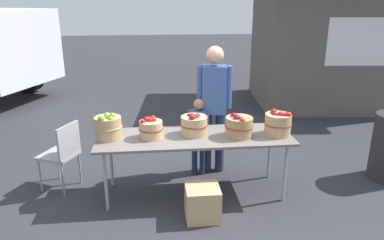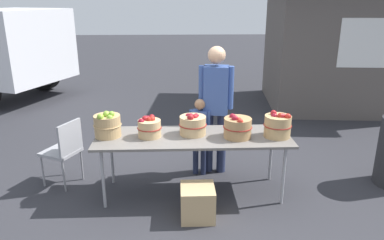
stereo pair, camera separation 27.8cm
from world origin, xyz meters
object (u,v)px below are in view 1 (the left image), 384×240
object	(u,v)px
child_customer	(199,131)
apple_basket_green_0	(108,127)
produce_crate	(202,202)
market_table	(195,139)
apple_basket_red_0	(151,128)
vendor_adult	(214,100)
folding_chair	(62,151)
apple_basket_red_1	(194,125)
apple_basket_red_2	(239,126)
apple_basket_red_3	(278,123)

from	to	relation	value
child_customer	apple_basket_green_0	bearing A→B (deg)	38.28
produce_crate	market_table	bearing A→B (deg)	92.76
apple_basket_green_0	apple_basket_red_0	size ratio (longest dim) A/B	1.14
vendor_adult	folding_chair	xyz separation A→B (m)	(-1.94, -0.31, -0.51)
apple_basket_red_1	produce_crate	xyz separation A→B (m)	(0.02, -0.61, -0.69)
apple_basket_red_2	folding_chair	world-z (taller)	apple_basket_red_2
apple_basket_green_0	apple_basket_red_1	world-z (taller)	apple_basket_green_0
apple_basket_red_2	folding_chair	bearing A→B (deg)	170.69
child_customer	produce_crate	xyz separation A→B (m)	(-0.08, -1.06, -0.44)
vendor_adult	apple_basket_red_2	bearing A→B (deg)	115.22
market_table	folding_chair	bearing A→B (deg)	169.93
market_table	apple_basket_red_0	bearing A→B (deg)	-179.95
apple_basket_red_0	apple_basket_red_2	world-z (taller)	apple_basket_red_2
apple_basket_red_0	apple_basket_red_2	distance (m)	1.03
apple_basket_red_0	apple_basket_red_3	distance (m)	1.50
vendor_adult	apple_basket_red_1	bearing A→B (deg)	67.86
vendor_adult	child_customer	bearing A→B (deg)	30.44
apple_basket_green_0	folding_chair	distance (m)	0.76
child_customer	folding_chair	distance (m)	1.74
market_table	apple_basket_green_0	xyz separation A→B (m)	(-1.00, 0.03, 0.18)
apple_basket_red_2	child_customer	bearing A→B (deg)	125.26
apple_basket_red_0	produce_crate	xyz separation A→B (m)	(0.54, -0.55, -0.68)
market_table	apple_basket_red_3	bearing A→B (deg)	-3.19
apple_basket_red_1	apple_basket_red_3	size ratio (longest dim) A/B	1.01
vendor_adult	apple_basket_green_0	bearing A→B (deg)	32.07
apple_basket_red_3	vendor_adult	size ratio (longest dim) A/B	0.19
produce_crate	apple_basket_red_0	bearing A→B (deg)	134.48
apple_basket_green_0	child_customer	distance (m)	1.24
apple_basket_red_1	apple_basket_red_2	distance (m)	0.53
market_table	child_customer	world-z (taller)	child_customer
market_table	apple_basket_red_1	distance (m)	0.17
child_customer	produce_crate	bearing A→B (deg)	100.47
vendor_adult	produce_crate	size ratio (longest dim) A/B	4.70
apple_basket_green_0	child_customer	world-z (taller)	apple_basket_green_0
produce_crate	apple_basket_red_1	bearing A→B (deg)	92.32
apple_basket_red_2	produce_crate	size ratio (longest dim) A/B	0.92
apple_basket_green_0	folding_chair	xyz separation A→B (m)	(-0.61, 0.25, -0.38)
vendor_adult	folding_chair	bearing A→B (deg)	18.14
folding_chair	apple_basket_red_0	bearing A→B (deg)	100.83
apple_basket_red_0	child_customer	distance (m)	0.84
apple_basket_green_0	vendor_adult	xyz separation A→B (m)	(1.33, 0.56, 0.13)
apple_basket_red_1	apple_basket_red_2	size ratio (longest dim) A/B	0.98
apple_basket_green_0	vendor_adult	distance (m)	1.45
child_customer	market_table	bearing A→B (deg)	92.78
apple_basket_red_0	apple_basket_red_2	size ratio (longest dim) A/B	0.85
child_customer	apple_basket_red_0	bearing A→B (deg)	54.35
apple_basket_red_1	produce_crate	world-z (taller)	apple_basket_red_1
apple_basket_red_0	folding_chair	xyz separation A→B (m)	(-1.10, 0.29, -0.36)
market_table	child_customer	distance (m)	0.53
apple_basket_red_1	child_customer	world-z (taller)	child_customer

